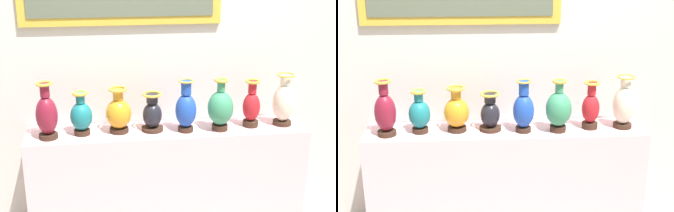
% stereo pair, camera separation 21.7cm
% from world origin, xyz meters
% --- Properties ---
extents(display_shelf, '(2.07, 0.39, 0.84)m').
position_xyz_m(display_shelf, '(0.00, 0.00, 0.42)').
color(display_shelf, beige).
rests_on(display_shelf, ground_plane).
extents(back_wall, '(4.19, 0.14, 2.88)m').
position_xyz_m(back_wall, '(-0.01, 0.25, 1.45)').
color(back_wall, silver).
rests_on(back_wall, ground_plane).
extents(vase_burgundy, '(0.15, 0.15, 0.41)m').
position_xyz_m(vase_burgundy, '(-0.86, -0.06, 1.02)').
color(vase_burgundy, '#382319').
rests_on(vase_burgundy, display_shelf).
extents(vase_teal, '(0.16, 0.16, 0.32)m').
position_xyz_m(vase_teal, '(-0.63, -0.02, 0.98)').
color(vase_teal, '#382319').
rests_on(vase_teal, display_shelf).
extents(vase_amber, '(0.19, 0.19, 0.34)m').
position_xyz_m(vase_amber, '(-0.36, -0.01, 0.99)').
color(vase_amber, '#382319').
rests_on(vase_amber, display_shelf).
extents(vase_onyx, '(0.16, 0.16, 0.29)m').
position_xyz_m(vase_onyx, '(-0.12, -0.01, 0.97)').
color(vase_onyx, '#382319').
rests_on(vase_onyx, display_shelf).
extents(vase_sapphire, '(0.15, 0.15, 0.39)m').
position_xyz_m(vase_sapphire, '(0.12, -0.05, 1.01)').
color(vase_sapphire, '#382319').
rests_on(vase_sapphire, display_shelf).
extents(vase_jade, '(0.19, 0.19, 0.39)m').
position_xyz_m(vase_jade, '(0.38, -0.06, 1.01)').
color(vase_jade, '#382319').
rests_on(vase_jade, display_shelf).
extents(vase_crimson, '(0.13, 0.13, 0.36)m').
position_xyz_m(vase_crimson, '(0.62, -0.02, 1.00)').
color(vase_crimson, '#382319').
rests_on(vase_crimson, display_shelf).
extents(vase_ivory, '(0.16, 0.16, 0.40)m').
position_xyz_m(vase_ivory, '(0.87, -0.02, 1.02)').
color(vase_ivory, '#382319').
rests_on(vase_ivory, display_shelf).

